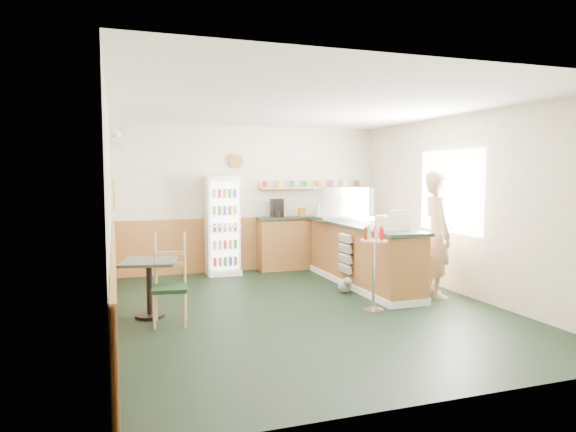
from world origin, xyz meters
name	(u,v)px	position (x,y,z in m)	size (l,w,h in m)	color
ground	(308,309)	(0.00, 0.00, 0.00)	(6.00, 6.00, 0.00)	black
room_envelope	(275,194)	(-0.23, 0.73, 1.52)	(5.04, 6.02, 2.72)	#EEE5CB
service_counter	(362,257)	(1.35, 1.07, 0.46)	(0.68, 3.01, 1.01)	olive
back_counter	(313,240)	(1.19, 2.80, 0.55)	(2.24, 0.42, 1.69)	olive
drinks_fridge	(223,225)	(-0.60, 2.74, 0.89)	(0.59, 0.52, 1.78)	white
display_case	(343,204)	(1.35, 1.80, 1.29)	(0.98, 0.51, 0.56)	silver
cash_register	(392,223)	(1.35, 0.13, 1.11)	(0.36, 0.38, 0.21)	beige
shopkeeper	(437,234)	(2.05, 0.02, 0.93)	(0.62, 0.45, 1.86)	tan
condiment_stand	(374,256)	(0.79, -0.38, 0.73)	(0.36, 0.36, 1.11)	silver
newspaper_rack	(345,254)	(0.99, 0.93, 0.55)	(0.09, 0.40, 0.64)	black
cafe_table	(149,277)	(-2.05, 0.27, 0.51)	(0.78, 0.78, 0.73)	black
cafe_chair	(169,276)	(-1.84, -0.05, 0.58)	(0.47, 0.47, 1.10)	black
dog_doorstop	(345,285)	(0.87, 0.67, 0.12)	(0.21, 0.28, 0.26)	gray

